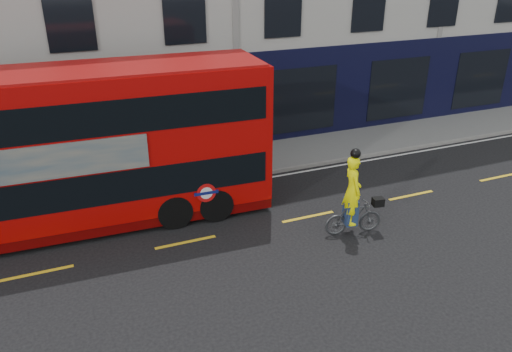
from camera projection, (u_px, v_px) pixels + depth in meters
ground at (332, 240)px, 14.59m from camera, size 120.00×120.00×0.00m
pavement at (250, 159)px, 20.04m from camera, size 60.00×3.00×0.12m
kerb at (265, 173)px, 18.78m from camera, size 60.00×0.12×0.13m
road_edge_line at (268, 178)px, 18.55m from camera, size 58.00×0.10×0.01m
lane_dashes at (308, 217)px, 15.85m from camera, size 58.00×0.12×0.01m
bus at (69, 150)px, 14.46m from camera, size 11.94×3.17×4.78m
cyclist at (353, 205)px, 14.56m from camera, size 1.81×0.84×2.73m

